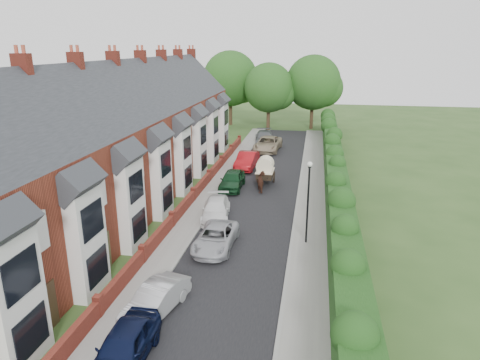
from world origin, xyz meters
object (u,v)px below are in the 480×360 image
object	(u,v)px
lamppost	(308,192)
car_white	(216,209)
horse	(262,182)
car_grey	(265,138)
car_green	(232,180)
car_silver_b	(216,238)
horse_cart	(265,169)
car_silver_a	(156,300)
car_beige	(268,144)
car_red	(247,161)
car_navy	(124,347)

from	to	relation	value
lamppost	car_white	distance (m)	7.44
horse	car_grey	bearing A→B (deg)	-98.36
horse	lamppost	bearing A→B (deg)	98.04
car_green	car_grey	distance (m)	17.37
car_silver_b	car_white	xyz separation A→B (m)	(-1.03, 4.43, 0.01)
horse_cart	car_grey	bearing A→B (deg)	97.06
car_silver_b	horse	size ratio (longest dim) A/B	2.52
car_silver_a	car_grey	distance (m)	35.09
car_silver_b	car_white	distance (m)	4.55
car_silver_a	horse	distance (m)	17.59
car_beige	horse_cart	world-z (taller)	horse_cart
car_white	car_grey	xyz separation A→B (m)	(0.49, 23.88, 0.13)
horse	horse_cart	size ratio (longest dim) A/B	0.54
car_beige	horse	distance (m)	14.25
car_red	horse_cart	bearing A→B (deg)	-60.41
horse	car_silver_b	bearing A→B (deg)	67.85
lamppost	car_silver_b	distance (m)	6.05
car_grey	car_white	bearing A→B (deg)	-99.48
car_navy	car_grey	distance (m)	38.37
car_silver_b	horse_cart	distance (m)	12.71
car_red	horse_cart	world-z (taller)	horse_cart
car_silver_a	horse_cart	world-z (taller)	horse_cart
car_silver_b	car_white	bearing A→B (deg)	103.88
car_silver_b	car_red	world-z (taller)	car_red
car_green	horse_cart	world-z (taller)	horse_cart
car_silver_b	car_beige	xyz separation A→B (m)	(0.24, 24.83, 0.15)
horse_cart	car_white	bearing A→B (deg)	-106.55
car_navy	car_green	xyz separation A→B (m)	(0.00, 21.00, 0.02)
car_beige	car_grey	size ratio (longest dim) A/B	1.07
car_navy	car_grey	xyz separation A→B (m)	(0.61, 38.36, 0.04)
car_red	lamppost	bearing A→B (deg)	-65.85
car_green	car_red	xyz separation A→B (m)	(0.23, 6.27, 0.04)
car_beige	horse_cart	bearing A→B (deg)	-80.79
lamppost	horse_cart	size ratio (longest dim) A/B	1.53
lamppost	horse_cart	world-z (taller)	lamppost
car_white	car_beige	xyz separation A→B (m)	(1.27, 20.40, 0.15)
car_beige	horse	world-z (taller)	car_beige
car_white	car_green	world-z (taller)	car_green
lamppost	horse	xyz separation A→B (m)	(-3.84, 9.20, -2.52)
car_green	car_silver_a	bearing A→B (deg)	-90.55
car_navy	car_white	distance (m)	14.48
lamppost	car_silver_b	size ratio (longest dim) A/B	1.12
car_white	horse	world-z (taller)	horse
car_beige	horse_cart	xyz separation A→B (m)	(1.16, -12.22, 0.60)
horse_cart	lamppost	bearing A→B (deg)	-71.03
car_red	car_beige	world-z (taller)	car_beige
car_silver_a	car_silver_b	xyz separation A→B (m)	(1.16, 6.77, -0.02)
car_silver_a	car_grey	bearing A→B (deg)	102.52
car_green	horse	world-z (taller)	horse
car_silver_a	horse	bearing A→B (deg)	95.16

